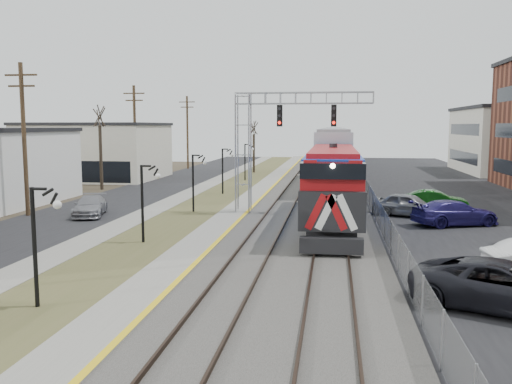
# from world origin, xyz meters

# --- Properties ---
(street_west) EXTENTS (7.00, 120.00, 0.04)m
(street_west) POSITION_xyz_m (-11.50, 35.00, 0.02)
(street_west) COLOR black
(street_west) RESTS_ON ground
(sidewalk) EXTENTS (2.00, 120.00, 0.08)m
(sidewalk) POSITION_xyz_m (-7.00, 35.00, 0.04)
(sidewalk) COLOR gray
(sidewalk) RESTS_ON ground
(grass_median) EXTENTS (4.00, 120.00, 0.06)m
(grass_median) POSITION_xyz_m (-4.00, 35.00, 0.03)
(grass_median) COLOR #4C4D29
(grass_median) RESTS_ON ground
(platform) EXTENTS (2.00, 120.00, 0.24)m
(platform) POSITION_xyz_m (-1.00, 35.00, 0.12)
(platform) COLOR gray
(platform) RESTS_ON ground
(ballast_bed) EXTENTS (8.00, 120.00, 0.20)m
(ballast_bed) POSITION_xyz_m (4.00, 35.00, 0.10)
(ballast_bed) COLOR #595651
(ballast_bed) RESTS_ON ground
(parking_lot) EXTENTS (16.00, 120.00, 0.04)m
(parking_lot) POSITION_xyz_m (16.00, 35.00, 0.02)
(parking_lot) COLOR black
(parking_lot) RESTS_ON ground
(platform_edge) EXTENTS (0.24, 120.00, 0.01)m
(platform_edge) POSITION_xyz_m (-0.12, 35.00, 0.24)
(platform_edge) COLOR gold
(platform_edge) RESTS_ON platform
(track_near) EXTENTS (1.58, 120.00, 0.15)m
(track_near) POSITION_xyz_m (2.00, 35.00, 0.28)
(track_near) COLOR #2D2119
(track_near) RESTS_ON ballast_bed
(track_far) EXTENTS (1.58, 120.00, 0.15)m
(track_far) POSITION_xyz_m (5.50, 35.00, 0.28)
(track_far) COLOR #2D2119
(track_far) RESTS_ON ballast_bed
(train) EXTENTS (3.00, 85.85, 5.33)m
(train) POSITION_xyz_m (5.50, 60.11, 2.92)
(train) COLOR #163AB7
(train) RESTS_ON ground
(signal_gantry) EXTENTS (9.00, 1.07, 8.15)m
(signal_gantry) POSITION_xyz_m (1.22, 27.99, 5.59)
(signal_gantry) COLOR gray
(signal_gantry) RESTS_ON ground
(lampposts) EXTENTS (0.14, 62.14, 4.00)m
(lampposts) POSITION_xyz_m (-4.00, 18.29, 2.00)
(lampposts) COLOR black
(lampposts) RESTS_ON ground
(utility_poles) EXTENTS (0.28, 80.28, 10.00)m
(utility_poles) POSITION_xyz_m (-14.50, 25.00, 5.00)
(utility_poles) COLOR #4C3823
(utility_poles) RESTS_ON ground
(fence) EXTENTS (0.04, 120.00, 1.60)m
(fence) POSITION_xyz_m (8.20, 35.00, 0.80)
(fence) COLOR gray
(fence) RESTS_ON ground
(bare_trees) EXTENTS (12.30, 42.30, 5.95)m
(bare_trees) POSITION_xyz_m (-12.66, 38.91, 2.70)
(bare_trees) COLOR #382D23
(bare_trees) RESTS_ON ground
(car_lot_c) EXTENTS (6.32, 4.79, 1.60)m
(car_lot_c) POSITION_xyz_m (11.01, 9.83, 0.80)
(car_lot_c) COLOR black
(car_lot_c) RESTS_ON ground
(car_lot_d) EXTENTS (5.61, 3.83, 1.51)m
(car_lot_d) POSITION_xyz_m (12.75, 25.25, 0.75)
(car_lot_d) COLOR navy
(car_lot_d) RESTS_ON ground
(car_lot_e) EXTENTS (4.86, 3.44, 1.54)m
(car_lot_e) POSITION_xyz_m (10.44, 28.17, 0.77)
(car_lot_e) COLOR slate
(car_lot_e) RESTS_ON ground
(car_lot_f) EXTENTS (4.56, 2.01, 1.46)m
(car_lot_f) POSITION_xyz_m (12.55, 30.66, 0.73)
(car_lot_f) COLOR #0D420D
(car_lot_f) RESTS_ON ground
(car_street_b) EXTENTS (3.01, 4.84, 1.31)m
(car_street_b) POSITION_xyz_m (-10.35, 25.48, 0.65)
(car_street_b) COLOR gray
(car_street_b) RESTS_ON ground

